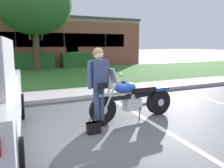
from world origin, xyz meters
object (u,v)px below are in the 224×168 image
object	(u,v)px
motorcycle	(135,98)
hedge_center_right	(31,61)
rider_person	(99,81)
shade_tree	(34,3)
hedge_right	(79,59)
brick_building	(11,42)
handbag	(94,127)

from	to	relation	value
motorcycle	hedge_center_right	size ratio (longest dim) A/B	0.71
rider_person	shade_tree	distance (m)	11.93
rider_person	hedge_right	world-z (taller)	rider_person
brick_building	handbag	bearing A→B (deg)	-89.35
motorcycle	brick_building	bearing A→B (deg)	94.45
motorcycle	hedge_right	world-z (taller)	motorcycle
motorcycle	hedge_center_right	distance (m)	13.01
rider_person	handbag	size ratio (longest dim) A/B	4.74
motorcycle	rider_person	size ratio (longest dim) A/B	1.32
rider_person	hedge_center_right	bearing A→B (deg)	88.50
shade_tree	handbag	bearing A→B (deg)	-93.77
hedge_center_right	brick_building	xyz separation A→B (m)	(-0.87, 6.53, 1.39)
shade_tree	brick_building	size ratio (longest dim) A/B	0.30
rider_person	hedge_right	distance (m)	13.64
hedge_right	brick_building	size ratio (longest dim) A/B	0.12
shade_tree	hedge_center_right	distance (m)	4.07
handbag	rider_person	bearing A→B (deg)	55.36
motorcycle	hedge_center_right	xyz separation A→B (m)	(-0.64, 12.99, 0.16)
shade_tree	hedge_center_right	xyz separation A→B (m)	(-0.13, 1.65, -3.72)
brick_building	motorcycle	bearing A→B (deg)	-85.55
handbag	motorcycle	bearing A→B (deg)	22.04
hedge_center_right	rider_person	bearing A→B (deg)	-91.50
hedge_right	motorcycle	bearing A→B (deg)	-102.48
rider_person	hedge_right	xyz separation A→B (m)	(3.86, 13.07, -0.34)
handbag	brick_building	distance (m)	20.14
hedge_right	brick_building	world-z (taller)	brick_building
rider_person	shade_tree	world-z (taller)	shade_tree
hedge_right	hedge_center_right	bearing A→B (deg)	180.00
motorcycle	hedge_right	size ratio (longest dim) A/B	0.85
hedge_center_right	brick_building	size ratio (longest dim) A/B	0.15
hedge_center_right	hedge_right	bearing A→B (deg)	0.00
rider_person	motorcycle	bearing A→B (deg)	4.65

